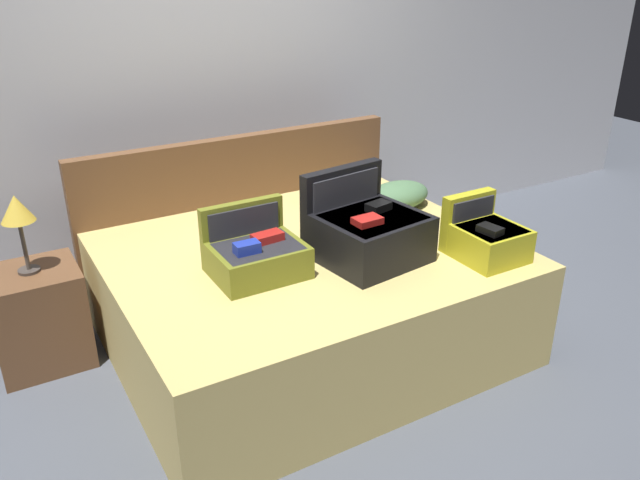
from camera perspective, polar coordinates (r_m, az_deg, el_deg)
The scene contains 10 objects.
ground_plane at distance 3.26m, azimuth 2.54°, elevation -12.49°, with size 12.00×12.00×0.00m, color #4C515B.
back_wall at distance 4.14m, azimuth -9.94°, elevation 14.91°, with size 8.00×0.10×2.60m, color silver.
bed at distance 3.39m, azimuth -1.03°, elevation -5.17°, with size 1.96×1.60×0.57m, color tan.
headboard at distance 3.99m, azimuth -6.98°, elevation 2.50°, with size 2.00×0.08×0.96m, color brown.
hard_case_large at distance 3.13m, azimuth 4.25°, elevation 0.81°, with size 0.54×0.53×0.42m.
hard_case_medium at distance 3.00m, azimuth -5.73°, elevation -1.27°, with size 0.42×0.36×0.31m.
hard_case_small at distance 3.25m, azimuth 14.57°, elevation 0.22°, with size 0.31×0.35×0.29m.
pillow_near_headboard at distance 3.80m, azimuth 6.89°, elevation 3.95°, with size 0.43×0.27×0.16m, color #4C724C.
nightstand at distance 3.56m, azimuth -23.74°, elevation -6.32°, with size 0.44×0.40×0.52m, color brown.
table_lamp at distance 3.33m, azimuth -25.38°, elevation 2.22°, with size 0.16×0.16×0.40m.
Camera 1 is at (-1.44, -2.18, 1.96)m, focal length 35.91 mm.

